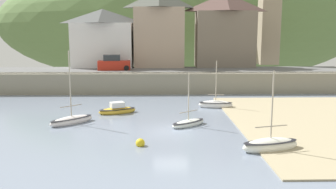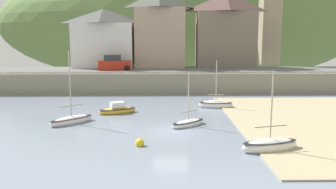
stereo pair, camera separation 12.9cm
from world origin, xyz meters
name	(u,v)px [view 2 (the right image)]	position (x,y,z in m)	size (l,w,h in m)	color
ground	(207,184)	(1.40, -9.56, 0.16)	(48.00, 41.00, 0.61)	gray
quay_seawall	(167,81)	(0.00, 17.50, 1.36)	(48.00, 9.40, 2.40)	gray
hillside_backdrop	(183,24)	(4.22, 55.20, 9.08)	(80.00, 44.00, 25.95)	#5E7B45
waterfront_building_left	(104,38)	(-8.65, 25.20, 6.44)	(8.47, 5.30, 7.93)	silver
waterfront_building_centre	(160,28)	(-0.88, 25.20, 7.74)	(7.08, 4.94, 10.48)	tan
waterfront_building_right	(226,30)	(8.28, 25.20, 7.56)	(8.35, 4.35, 10.11)	#75695A
church_with_spire	(270,14)	(15.62, 29.20, 9.92)	(3.00, 3.00, 14.62)	gray
sailboat_far_left	(72,120)	(-7.70, 2.40, 0.28)	(3.36, 3.31, 5.85)	white
sailboat_nearest_shore	(270,145)	(5.83, -4.40, 0.32)	(3.82, 2.05, 5.03)	white
rowboat_small_beached	(117,110)	(-4.57, 6.05, 0.29)	(3.56, 2.45, 1.15)	gold
motorboat_with_cabin	(216,104)	(4.52, 8.36, 0.29)	(3.36, 1.55, 4.67)	white
sailboat_tall_mast	(188,123)	(1.36, 1.49, 0.23)	(3.08, 2.74, 4.16)	silver
parked_car_near_slipway	(114,64)	(-6.71, 20.70, 3.20)	(4.26, 2.15, 1.95)	#AE2517
mooring_buoy	(140,143)	(-2.04, -3.34, 0.17)	(0.58, 0.58, 0.58)	yellow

